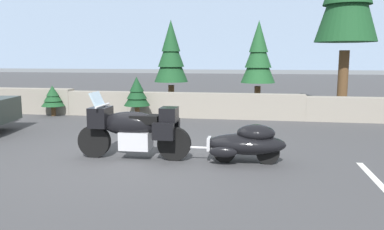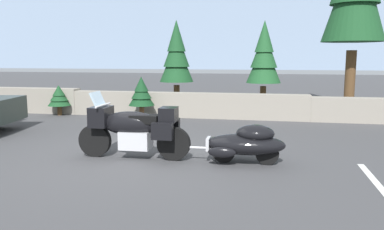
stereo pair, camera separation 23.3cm
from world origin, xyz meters
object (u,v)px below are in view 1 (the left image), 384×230
(touring_motorcycle, at_px, (133,128))
(car_shaped_trailer, at_px, (247,142))
(pine_tree_far_right, at_px, (258,55))
(pine_tree_secondary, at_px, (171,54))

(touring_motorcycle, relative_size, car_shaped_trailer, 1.05)
(car_shaped_trailer, relative_size, pine_tree_far_right, 0.66)
(touring_motorcycle, height_order, pine_tree_secondary, pine_tree_secondary)
(pine_tree_secondary, bearing_deg, touring_motorcycle, -83.72)
(touring_motorcycle, height_order, car_shaped_trailer, touring_motorcycle)
(touring_motorcycle, height_order, pine_tree_far_right, pine_tree_far_right)
(touring_motorcycle, distance_m, car_shaped_trailer, 2.25)
(pine_tree_secondary, distance_m, pine_tree_far_right, 3.20)
(car_shaped_trailer, distance_m, pine_tree_secondary, 7.66)
(touring_motorcycle, xyz_separation_m, pine_tree_far_right, (2.43, 7.11, 1.46))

